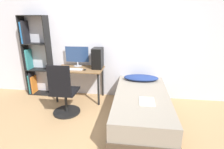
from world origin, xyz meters
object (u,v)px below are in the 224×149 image
object	(u,v)px
bookshelf	(34,58)
pc_tower	(98,58)
bed	(141,107)
monitor	(77,55)
keyboard	(74,69)
office_chair	(64,96)

from	to	relation	value
bookshelf	pc_tower	bearing A→B (deg)	-2.06
bed	pc_tower	distance (m)	1.42
monitor	keyboard	size ratio (longest dim) A/B	1.48
keyboard	office_chair	bearing A→B (deg)	-90.82
keyboard	bookshelf	bearing A→B (deg)	165.49
office_chair	bed	xyz separation A→B (m)	(1.43, 0.00, -0.14)
bookshelf	pc_tower	xyz separation A→B (m)	(1.53, -0.05, 0.06)
office_chair	pc_tower	xyz separation A→B (m)	(0.48, 0.80, 0.55)
monitor	keyboard	bearing A→B (deg)	-87.69
office_chair	pc_tower	world-z (taller)	pc_tower
monitor	bookshelf	bearing A→B (deg)	-178.36
office_chair	pc_tower	size ratio (longest dim) A/B	2.30
bed	monitor	xyz separation A→B (m)	(-1.43, 0.89, 0.73)
bookshelf	monitor	distance (m)	1.04
bed	monitor	distance (m)	1.83
keyboard	monitor	bearing A→B (deg)	92.31
monitor	pc_tower	bearing A→B (deg)	-9.85
bookshelf	office_chair	bearing A→B (deg)	-39.42
bed	keyboard	bearing A→B (deg)	157.65
office_chair	monitor	distance (m)	1.06
bed	office_chair	bearing A→B (deg)	-179.97
bookshelf	keyboard	xyz separation A→B (m)	(1.05, -0.27, -0.15)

